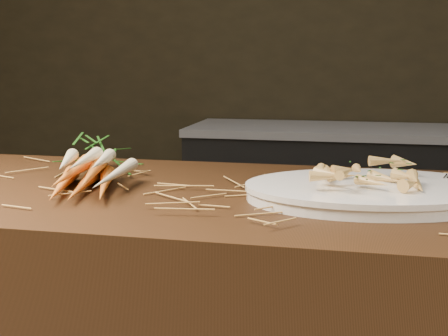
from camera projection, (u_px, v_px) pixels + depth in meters
The scene contains 5 objects.
back_counter at pixel (358, 204), 3.04m from camera, with size 1.82×0.62×0.84m.
straw_bedding at pixel (243, 188), 1.20m from camera, with size 1.40×0.60×0.02m, color #A26E2E, non-canonical shape.
root_veg_bunch at pixel (95, 161), 1.31m from camera, with size 0.28×0.52×0.09m.
serving_platter at pixel (372, 193), 1.13m from camera, with size 0.51×0.34×0.03m, color white, non-canonical shape.
roasted_veg_heap at pixel (373, 173), 1.12m from camera, with size 0.25×0.18×0.06m, color #B67D46, non-canonical shape.
Camera 1 is at (0.20, -0.86, 1.17)m, focal length 45.00 mm.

